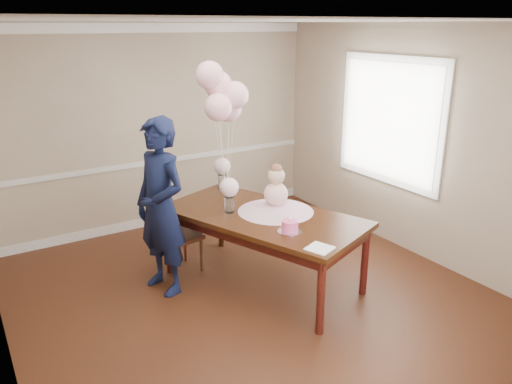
% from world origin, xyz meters
% --- Properties ---
extents(floor, '(4.50, 5.00, 0.00)m').
position_xyz_m(floor, '(0.00, 0.00, 0.00)').
color(floor, black).
rests_on(floor, ground).
extents(ceiling, '(4.50, 5.00, 0.02)m').
position_xyz_m(ceiling, '(0.00, 0.00, 2.70)').
color(ceiling, silver).
rests_on(ceiling, wall_back).
extents(wall_back, '(4.50, 0.02, 2.70)m').
position_xyz_m(wall_back, '(0.00, 2.50, 1.35)').
color(wall_back, gray).
rests_on(wall_back, floor).
extents(wall_front, '(4.50, 0.02, 2.70)m').
position_xyz_m(wall_front, '(0.00, -2.50, 1.35)').
color(wall_front, gray).
rests_on(wall_front, floor).
extents(wall_right, '(0.02, 5.00, 2.70)m').
position_xyz_m(wall_right, '(2.25, 0.00, 1.35)').
color(wall_right, gray).
rests_on(wall_right, floor).
extents(chair_rail_trim, '(4.50, 0.02, 0.07)m').
position_xyz_m(chair_rail_trim, '(0.00, 2.49, 0.90)').
color(chair_rail_trim, silver).
rests_on(chair_rail_trim, wall_back).
extents(crown_molding, '(4.50, 0.02, 0.12)m').
position_xyz_m(crown_molding, '(0.00, 2.49, 2.63)').
color(crown_molding, white).
rests_on(crown_molding, wall_back).
extents(baseboard_trim, '(4.50, 0.02, 0.12)m').
position_xyz_m(baseboard_trim, '(0.00, 2.49, 0.06)').
color(baseboard_trim, silver).
rests_on(baseboard_trim, floor).
extents(window_frame, '(0.02, 1.66, 1.56)m').
position_xyz_m(window_frame, '(2.23, 0.50, 1.55)').
color(window_frame, white).
rests_on(window_frame, wall_right).
extents(window_blinds, '(0.01, 1.50, 1.40)m').
position_xyz_m(window_blinds, '(2.21, 0.50, 1.55)').
color(window_blinds, silver).
rests_on(window_blinds, wall_right).
extents(dining_table_top, '(1.74, 2.36, 0.05)m').
position_xyz_m(dining_table_top, '(0.26, 0.30, 0.77)').
color(dining_table_top, black).
rests_on(dining_table_top, table_leg_fl).
extents(table_apron, '(1.61, 2.22, 0.11)m').
position_xyz_m(table_apron, '(0.26, 0.30, 0.69)').
color(table_apron, black).
rests_on(table_apron, table_leg_fl).
extents(table_leg_fl, '(0.10, 0.10, 0.74)m').
position_xyz_m(table_leg_fl, '(0.19, -0.77, 0.37)').
color(table_leg_fl, black).
rests_on(table_leg_fl, floor).
extents(table_leg_fr, '(0.10, 0.10, 0.74)m').
position_xyz_m(table_leg_fr, '(1.02, -0.45, 0.37)').
color(table_leg_fr, black).
rests_on(table_leg_fr, floor).
extents(table_leg_bl, '(0.10, 0.10, 0.74)m').
position_xyz_m(table_leg_bl, '(-0.51, 1.05, 0.37)').
color(table_leg_bl, black).
rests_on(table_leg_bl, floor).
extents(table_leg_br, '(0.10, 0.10, 0.74)m').
position_xyz_m(table_leg_br, '(0.32, 1.37, 0.37)').
color(table_leg_br, black).
rests_on(table_leg_br, floor).
extents(baby_skirt, '(1.04, 1.04, 0.11)m').
position_xyz_m(baby_skirt, '(0.42, 0.31, 0.85)').
color(baby_skirt, '#D79EBD').
rests_on(baby_skirt, dining_table_top).
extents(baby_torso, '(0.25, 0.25, 0.25)m').
position_xyz_m(baby_torso, '(0.42, 0.31, 0.98)').
color(baby_torso, '#FFA1C6').
rests_on(baby_torso, baby_skirt).
extents(baby_head, '(0.18, 0.18, 0.18)m').
position_xyz_m(baby_head, '(0.42, 0.31, 1.19)').
color(baby_head, beige).
rests_on(baby_head, baby_torso).
extents(baby_hair, '(0.13, 0.13, 0.13)m').
position_xyz_m(baby_hair, '(0.42, 0.31, 1.25)').
color(baby_hair, brown).
rests_on(baby_hair, baby_head).
extents(cake_platter, '(0.30, 0.30, 0.01)m').
position_xyz_m(cake_platter, '(0.23, -0.22, 0.80)').
color(cake_platter, '#B7B8BB').
rests_on(cake_platter, dining_table_top).
extents(birthday_cake, '(0.21, 0.21, 0.11)m').
position_xyz_m(birthday_cake, '(0.23, -0.22, 0.86)').
color(birthday_cake, '#FB4F9A').
rests_on(birthday_cake, cake_platter).
extents(cake_flower_a, '(0.03, 0.03, 0.03)m').
position_xyz_m(cake_flower_a, '(0.23, -0.22, 0.92)').
color(cake_flower_a, white).
rests_on(cake_flower_a, birthday_cake).
extents(cake_flower_b, '(0.03, 0.03, 0.03)m').
position_xyz_m(cake_flower_b, '(0.25, -0.19, 0.92)').
color(cake_flower_b, white).
rests_on(cake_flower_b, birthday_cake).
extents(rose_vase_near, '(0.14, 0.14, 0.17)m').
position_xyz_m(rose_vase_near, '(-0.01, 0.54, 0.88)').
color(rose_vase_near, silver).
rests_on(rose_vase_near, dining_table_top).
extents(roses_near, '(0.20, 0.20, 0.20)m').
position_xyz_m(roses_near, '(-0.01, 0.54, 1.07)').
color(roses_near, silver).
rests_on(roses_near, rose_vase_near).
extents(rose_vase_far, '(0.14, 0.14, 0.17)m').
position_xyz_m(rose_vase_far, '(0.31, 1.28, 0.88)').
color(rose_vase_far, white).
rests_on(rose_vase_far, dining_table_top).
extents(roses_far, '(0.20, 0.20, 0.20)m').
position_xyz_m(roses_far, '(0.31, 1.28, 1.07)').
color(roses_far, silver).
rests_on(roses_far, rose_vase_far).
extents(napkin, '(0.27, 0.27, 0.01)m').
position_xyz_m(napkin, '(0.23, -0.68, 0.80)').
color(napkin, white).
rests_on(napkin, dining_table_top).
extents(balloon_weight, '(0.05, 0.05, 0.02)m').
position_xyz_m(balloon_weight, '(0.15, 0.88, 0.80)').
color(balloon_weight, silver).
rests_on(balloon_weight, dining_table_top).
extents(balloon_a, '(0.30, 0.30, 0.30)m').
position_xyz_m(balloon_a, '(0.05, 0.84, 1.85)').
color(balloon_a, '#FFB4C2').
rests_on(balloon_a, balloon_ribbon_a).
extents(balloon_b, '(0.30, 0.30, 0.30)m').
position_xyz_m(balloon_b, '(0.27, 0.87, 1.96)').
color(balloon_b, '#FFB4CE').
rests_on(balloon_b, balloon_ribbon_b).
extents(balloon_c, '(0.30, 0.30, 0.30)m').
position_xyz_m(balloon_c, '(0.13, 0.99, 2.06)').
color(balloon_c, '#FFB4C6').
rests_on(balloon_c, balloon_ribbon_c).
extents(balloon_d, '(0.30, 0.30, 0.30)m').
position_xyz_m(balloon_d, '(0.02, 0.97, 2.17)').
color(balloon_d, '#F3ACBF').
rests_on(balloon_d, balloon_ribbon_d).
extents(balloon_e, '(0.30, 0.30, 0.30)m').
position_xyz_m(balloon_e, '(0.27, 1.02, 1.80)').
color(balloon_e, '#FFB4CC').
rests_on(balloon_e, balloon_ribbon_e).
extents(balloon_ribbon_a, '(0.09, 0.04, 0.89)m').
position_xyz_m(balloon_ribbon_a, '(0.10, 0.86, 1.25)').
color(balloon_ribbon_a, white).
rests_on(balloon_ribbon_a, balloon_weight).
extents(balloon_ribbon_b, '(0.12, 0.02, 0.99)m').
position_xyz_m(balloon_ribbon_b, '(0.21, 0.87, 1.30)').
color(balloon_ribbon_b, silver).
rests_on(balloon_ribbon_b, balloon_weight).
extents(balloon_ribbon_c, '(0.02, 0.10, 1.10)m').
position_xyz_m(balloon_ribbon_c, '(0.14, 0.93, 1.36)').
color(balloon_ribbon_c, white).
rests_on(balloon_ribbon_c, balloon_weight).
extents(balloon_ribbon_d, '(0.12, 0.07, 1.20)m').
position_xyz_m(balloon_ribbon_d, '(0.09, 0.92, 1.41)').
color(balloon_ribbon_d, silver).
rests_on(balloon_ribbon_d, balloon_weight).
extents(balloon_ribbon_e, '(0.11, 0.13, 0.82)m').
position_xyz_m(balloon_ribbon_e, '(0.21, 0.95, 1.22)').
color(balloon_ribbon_e, white).
rests_on(balloon_ribbon_e, balloon_weight).
extents(dining_chair_seat, '(0.47, 0.47, 0.05)m').
position_xyz_m(dining_chair_seat, '(-0.38, 1.02, 0.42)').
color(dining_chair_seat, '#34160E').
rests_on(dining_chair_seat, chair_leg_fl).
extents(chair_leg_fl, '(0.04, 0.04, 0.40)m').
position_xyz_m(chair_leg_fl, '(-0.52, 0.83, 0.20)').
color(chair_leg_fl, '#3C1910').
rests_on(chair_leg_fl, floor).
extents(chair_leg_fr, '(0.04, 0.04, 0.40)m').
position_xyz_m(chair_leg_fr, '(-0.19, 0.88, 0.20)').
color(chair_leg_fr, '#341D0E').
rests_on(chair_leg_fr, floor).
extents(chair_leg_bl, '(0.04, 0.04, 0.40)m').
position_xyz_m(chair_leg_bl, '(-0.57, 1.17, 0.20)').
color(chair_leg_bl, '#391C0F').
rests_on(chair_leg_bl, floor).
extents(chair_leg_br, '(0.04, 0.04, 0.40)m').
position_xyz_m(chair_leg_br, '(-0.24, 1.22, 0.20)').
color(chair_leg_br, '#36150E').
rests_on(chair_leg_br, floor).
extents(chair_back_post_l, '(0.04, 0.04, 0.52)m').
position_xyz_m(chair_back_post_l, '(-0.54, 0.83, 0.69)').
color(chair_back_post_l, '#361D0E').
rests_on(chair_back_post_l, dining_chair_seat).
extents(chair_back_post_r, '(0.04, 0.04, 0.52)m').
position_xyz_m(chair_back_post_r, '(-0.59, 1.16, 0.69)').
color(chair_back_post_r, '#3B2110').
rests_on(chair_back_post_r, dining_chair_seat).
extents(chair_slat_low, '(0.09, 0.37, 0.05)m').
position_xyz_m(chair_slat_low, '(-0.56, 1.00, 0.58)').
color(chair_slat_low, '#35170E').
rests_on(chair_slat_low, dining_chair_seat).
extents(chair_slat_mid, '(0.09, 0.37, 0.05)m').
position_xyz_m(chair_slat_mid, '(-0.56, 1.00, 0.73)').
color(chair_slat_mid, '#371C0F').
rests_on(chair_slat_mid, dining_chair_seat).
extents(chair_slat_top, '(0.09, 0.37, 0.05)m').
position_xyz_m(chair_slat_top, '(-0.56, 1.00, 0.88)').
color(chair_slat_top, '#3E2111').
rests_on(chair_slat_top, dining_chair_seat).
extents(woman, '(0.60, 0.76, 1.84)m').
position_xyz_m(woman, '(-0.69, 0.74, 0.92)').
color(woman, black).
rests_on(woman, floor).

